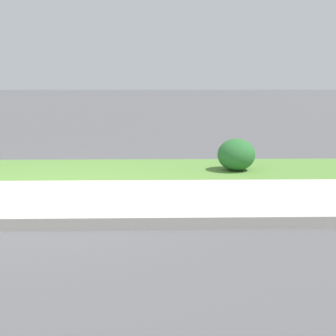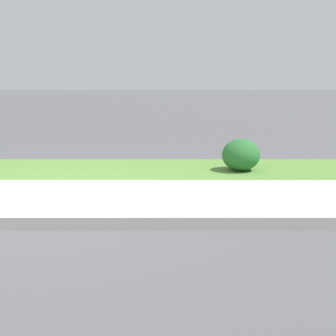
{
  "view_description": "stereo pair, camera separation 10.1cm",
  "coord_description": "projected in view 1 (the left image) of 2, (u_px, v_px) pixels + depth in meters",
  "views": [
    {
      "loc": [
        1.41,
        -5.53,
        1.43
      ],
      "look_at": [
        1.53,
        -0.09,
        0.4
      ],
      "focal_mm": 50.0,
      "sensor_mm": 36.0,
      "label": 1
    },
    {
      "loc": [
        1.51,
        -5.53,
        1.43
      ],
      "look_at": [
        1.53,
        -0.09,
        0.4
      ],
      "focal_mm": 50.0,
      "sensor_mm": 36.0,
      "label": 2
    }
  ],
  "objects": [
    {
      "name": "ground_plane",
      "position": [
        41.0,
        200.0,
        5.66
      ],
      "size": [
        120.0,
        120.0,
        0.0
      ],
      "primitive_type": "plane",
      "color": "#515154"
    },
    {
      "name": "street_curb",
      "position": [
        13.0,
        222.0,
        4.56
      ],
      "size": [
        18.0,
        0.16,
        0.12
      ],
      "primitive_type": "cube",
      "color": "#BCB7AD",
      "rests_on": "ground"
    },
    {
      "name": "sidewalk_pavement",
      "position": [
        41.0,
        199.0,
        5.66
      ],
      "size": [
        18.0,
        2.07,
        0.01
      ],
      "primitive_type": "cube",
      "color": "#BCB7AD",
      "rests_on": "ground"
    },
    {
      "name": "grass_verge",
      "position": [
        70.0,
        169.0,
        7.57
      ],
      "size": [
        18.0,
        1.82,
        0.01
      ],
      "primitive_type": "cube",
      "color": "#568438",
      "rests_on": "ground"
    },
    {
      "name": "shrub_bush_near_lamp",
      "position": [
        236.0,
        155.0,
        7.43
      ],
      "size": [
        0.6,
        0.6,
        0.51
      ],
      "color": "#28662D",
      "rests_on": "ground"
    }
  ]
}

